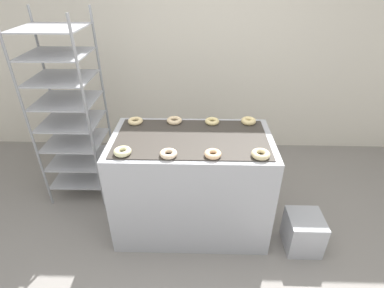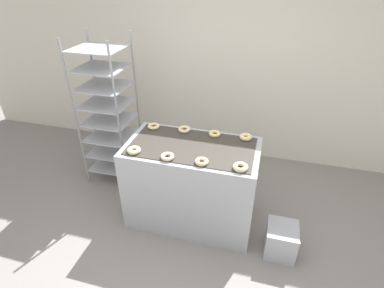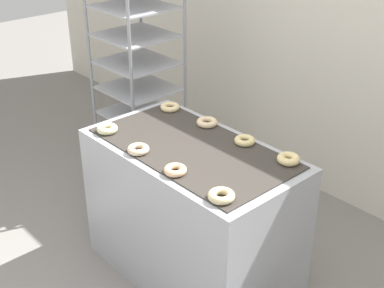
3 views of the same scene
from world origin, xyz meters
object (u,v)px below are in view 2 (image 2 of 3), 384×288
(fryer_machine, at_px, (192,183))
(donut_near_left, at_px, (134,150))
(glaze_bin, at_px, (281,240))
(donut_near_midleft, at_px, (167,156))
(donut_near_midright, at_px, (202,161))
(donut_far_left, at_px, (154,126))
(donut_near_right, at_px, (240,167))
(donut_far_midleft, at_px, (184,129))
(donut_far_right, at_px, (246,137))
(baking_rack_cart, at_px, (108,112))
(donut_far_midright, at_px, (215,134))

(fryer_machine, height_order, donut_near_left, donut_near_left)
(fryer_machine, bearing_deg, glaze_bin, -14.60)
(donut_near_left, height_order, donut_near_midleft, donut_near_left)
(donut_near_midright, xyz_separation_m, donut_far_left, (-0.67, 0.52, -0.00))
(donut_near_left, xyz_separation_m, donut_near_right, (1.01, -0.01, -0.00))
(donut_near_midleft, bearing_deg, donut_far_midleft, 89.88)
(donut_far_right, bearing_deg, donut_far_midleft, -179.74)
(baking_rack_cart, bearing_deg, donut_far_midleft, -12.32)
(donut_near_midright, height_order, donut_far_left, donut_near_midright)
(donut_near_midleft, height_order, donut_far_right, donut_far_right)
(donut_near_left, xyz_separation_m, donut_far_left, (-0.00, 0.51, -0.00))
(donut_near_right, height_order, donut_far_midright, donut_near_right)
(donut_near_midright, height_order, donut_far_midleft, same)
(glaze_bin, relative_size, donut_far_midleft, 2.47)
(donut_far_left, relative_size, donut_far_midright, 1.06)
(baking_rack_cart, distance_m, donut_near_midright, 1.56)
(donut_near_midleft, bearing_deg, donut_near_midright, 0.71)
(donut_near_left, relative_size, donut_far_left, 1.00)
(donut_near_right, bearing_deg, donut_far_midleft, 141.26)
(donut_near_right, xyz_separation_m, donut_far_midright, (-0.34, 0.53, -0.00))
(baking_rack_cart, relative_size, glaze_bin, 5.57)
(baking_rack_cart, relative_size, donut_far_midleft, 13.77)
(donut_far_left, bearing_deg, donut_near_right, -27.08)
(baking_rack_cart, distance_m, donut_far_left, 0.73)
(fryer_machine, relative_size, glaze_bin, 4.00)
(donut_near_midleft, height_order, donut_far_midright, same)
(donut_far_right, bearing_deg, glaze_bin, -48.04)
(fryer_machine, distance_m, glaze_bin, 1.05)
(donut_far_midleft, bearing_deg, donut_far_left, -176.84)
(baking_rack_cart, height_order, donut_near_right, baking_rack_cart)
(donut_far_left, xyz_separation_m, donut_far_right, (1.00, 0.02, 0.00))
(baking_rack_cart, height_order, donut_far_left, baking_rack_cart)
(donut_near_midright, relative_size, donut_far_midleft, 0.93)
(donut_near_left, relative_size, donut_far_right, 1.02)
(donut_far_left, height_order, donut_far_midleft, donut_far_midleft)
(donut_far_midright, relative_size, donut_far_right, 0.97)
(baking_rack_cart, xyz_separation_m, donut_near_right, (1.70, -0.76, 0.03))
(donut_near_right, relative_size, donut_far_midleft, 1.02)
(donut_near_midleft, bearing_deg, donut_far_midright, 58.00)
(donut_near_midleft, xyz_separation_m, donut_far_midleft, (0.00, 0.55, 0.00))
(glaze_bin, relative_size, donut_near_midleft, 2.59)
(baking_rack_cart, distance_m, donut_near_left, 1.02)
(fryer_machine, xyz_separation_m, donut_near_midright, (0.16, -0.27, 0.49))
(baking_rack_cart, bearing_deg, donut_far_left, -19.55)
(glaze_bin, height_order, donut_near_left, donut_near_left)
(baking_rack_cart, xyz_separation_m, glaze_bin, (2.17, -0.75, -0.77))
(donut_near_midleft, relative_size, donut_far_left, 0.98)
(donut_far_left, height_order, donut_far_right, donut_far_right)
(donut_near_left, distance_m, donut_far_midright, 0.85)
(baking_rack_cart, height_order, donut_near_midright, baking_rack_cart)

